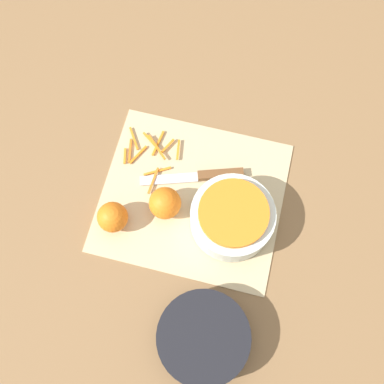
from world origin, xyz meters
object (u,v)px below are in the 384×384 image
knife (210,175)px  orange_left (165,203)px  bowl_dark (203,337)px  bowl_speckled (232,217)px  orange_right (113,217)px

knife → orange_left: size_ratio=3.27×
bowl_dark → orange_left: bearing=-59.7°
bowl_speckled → knife: size_ratio=0.78×
orange_left → bowl_speckled: bearing=-178.8°
bowl_speckled → knife: 0.12m
bowl_dark → orange_right: (0.25, -0.19, 0.01)m
knife → orange_right: (0.18, 0.15, 0.03)m
bowl_speckled → knife: (0.07, -0.09, -0.03)m
bowl_dark → knife: (0.07, -0.35, -0.02)m
bowl_speckled → orange_left: 0.15m
knife → orange_left: (0.08, 0.10, 0.03)m
bowl_dark → orange_right: size_ratio=2.76×
bowl_dark → orange_right: orange_right is taller
bowl_dark → knife: bowl_dark is taller
knife → orange_right: orange_right is taller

